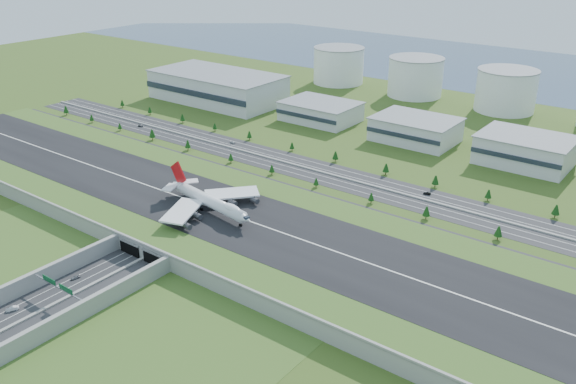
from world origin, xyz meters
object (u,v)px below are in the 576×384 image
Objects in this scene: car_4 at (141,125)px; boeing_747 at (209,201)px; car_5 at (427,193)px; fuel_tank_a at (339,65)px; car_1 at (12,309)px; car_0 at (75,277)px; car_2 at (124,285)px; car_7 at (233,142)px.

boeing_747 is at bearing -117.35° from car_4.
car_5 is (240.94, 14.02, -0.12)m from car_4.
fuel_tank_a is 435.32m from car_1.
car_0 is at bearing -41.48° from car_5.
fuel_tank_a reaches higher than car_5.
car_5 is at bearing -130.59° from car_2.
car_4 is 1.13× the size of car_5.
fuel_tank_a is at bearing 120.11° from boeing_747.
car_1 reaches higher than car_2.
fuel_tank_a reaches higher than boeing_747.
car_0 is 0.84× the size of car_1.
car_5 is (86.42, 183.53, -0.01)m from car_0.
car_2 is 197.52m from car_7.
boeing_747 reaches higher than car_1.
car_5 is at bearing 92.44° from car_1.
car_7 is at bearing -78.55° from car_4.
fuel_tank_a is 11.30× the size of car_5.
fuel_tank_a is 8.64× the size of car_2.
car_7 is (-155.51, 0.37, 0.03)m from car_5.
boeing_747 is at bearing 51.29° from car_7.
boeing_747 is at bearing -100.38° from car_2.
car_5 is (86.03, 214.44, -0.12)m from car_1.
car_4 reaches higher than car_0.
car_7 is (85.42, 14.39, -0.09)m from car_4.
fuel_tank_a is at bearing 117.06° from car_0.
car_1 is at bearing -77.89° from car_0.
car_0 is 30.92m from car_1.
boeing_747 reaches higher than car_7.
car_2 is at bearing -36.25° from car_5.
car_7 is (-69.49, 214.82, -0.09)m from car_1.
car_4 is at bearing 152.00° from car_1.
car_4 is (-165.31, 92.53, -12.97)m from boeing_747.
fuel_tank_a is 9.52× the size of car_7.
car_2 is at bearing -70.83° from fuel_tank_a.
car_1 is (-10.40, -107.89, -12.97)m from boeing_747.
boeing_747 is 11.64× the size of car_2.
car_4 is (-154.52, 169.50, 0.12)m from car_0.
car_4 is at bearing 143.75° from car_0.
car_1 reaches higher than car_5.
car_0 is 229.37m from car_4.
car_5 is 0.84× the size of car_7.
boeing_747 reaches higher than car_5.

